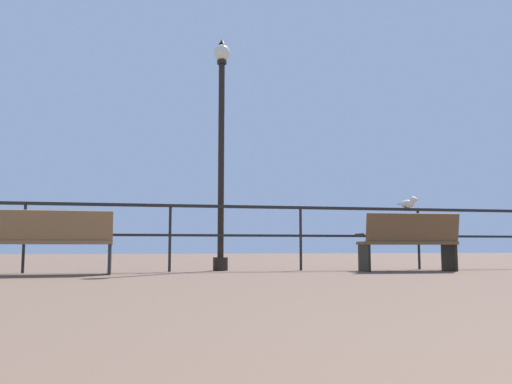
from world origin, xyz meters
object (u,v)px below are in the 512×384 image
bench_near_left (46,239)px  seagull_on_rail (409,203)px  lamppost_center (221,139)px  bench_near_right (409,240)px

bench_near_left → seagull_on_rail: bearing=6.6°
bench_near_left → lamppost_center: lamppost_center is taller
bench_near_left → seagull_on_rail: (5.92, 0.69, 0.66)m
bench_near_right → bench_near_left: bearing=180.0°
bench_near_left → lamppost_center: 3.23m
bench_near_left → lamppost_center: (2.59, 0.90, 1.71)m
lamppost_center → seagull_on_rail: lamppost_center is taller
seagull_on_rail → bench_near_left: bearing=-173.4°
lamppost_center → bench_near_right: bearing=-17.1°
lamppost_center → seagull_on_rail: size_ratio=10.08×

